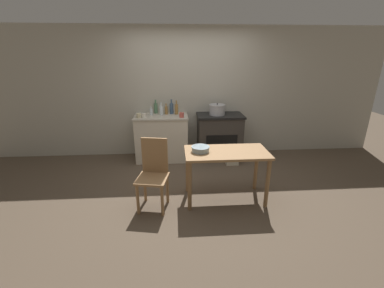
{
  "coord_description": "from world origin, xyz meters",
  "views": [
    {
      "loc": [
        -0.29,
        -3.65,
        2.04
      ],
      "look_at": [
        0.0,
        0.45,
        0.58
      ],
      "focal_mm": 24.0,
      "sensor_mm": 36.0,
      "label": 1
    }
  ],
  "objects_px": {
    "flour_sack": "(232,156)",
    "bottle_center": "(156,108)",
    "work_table": "(226,159)",
    "cup_mid_right": "(144,115)",
    "bottle_far_left": "(166,110)",
    "mixing_bowl_large": "(201,149)",
    "stove": "(219,136)",
    "chair": "(154,172)",
    "bottle_mid_left": "(161,110)",
    "stock_pot": "(217,110)",
    "bottle_left": "(177,109)",
    "cup_far_right": "(139,115)",
    "cup_right": "(182,115)",
    "bottle_center_right": "(172,108)",
    "bottle_center_left": "(151,112)"
  },
  "relations": [
    {
      "from": "flour_sack",
      "to": "bottle_center",
      "type": "bearing_deg",
      "value": 156.84
    },
    {
      "from": "work_table",
      "to": "cup_mid_right",
      "type": "distance_m",
      "value": 1.99
    },
    {
      "from": "work_table",
      "to": "bottle_far_left",
      "type": "height_order",
      "value": "bottle_far_left"
    },
    {
      "from": "mixing_bowl_large",
      "to": "stove",
      "type": "bearing_deg",
      "value": 71.01
    },
    {
      "from": "chair",
      "to": "cup_mid_right",
      "type": "bearing_deg",
      "value": 110.26
    },
    {
      "from": "bottle_mid_left",
      "to": "stove",
      "type": "bearing_deg",
      "value": -1.77
    },
    {
      "from": "stock_pot",
      "to": "bottle_left",
      "type": "xyz_separation_m",
      "value": [
        -0.79,
        0.09,
        0.01
      ]
    },
    {
      "from": "mixing_bowl_large",
      "to": "bottle_left",
      "type": "relative_size",
      "value": 0.92
    },
    {
      "from": "stock_pot",
      "to": "bottle_left",
      "type": "height_order",
      "value": "bottle_left"
    },
    {
      "from": "cup_far_right",
      "to": "stove",
      "type": "bearing_deg",
      "value": 5.55
    },
    {
      "from": "mixing_bowl_large",
      "to": "bottle_center",
      "type": "relative_size",
      "value": 0.94
    },
    {
      "from": "bottle_left",
      "to": "cup_right",
      "type": "relative_size",
      "value": 3.03
    },
    {
      "from": "bottle_center_right",
      "to": "flour_sack",
      "type": "bearing_deg",
      "value": -25.52
    },
    {
      "from": "bottle_mid_left",
      "to": "bottle_center",
      "type": "distance_m",
      "value": 0.21
    },
    {
      "from": "stock_pot",
      "to": "bottle_center_left",
      "type": "height_order",
      "value": "stock_pot"
    },
    {
      "from": "work_table",
      "to": "bottle_center_left",
      "type": "xyz_separation_m",
      "value": [
        -1.16,
        1.67,
        0.33
      ]
    },
    {
      "from": "cup_right",
      "to": "bottle_center_left",
      "type": "bearing_deg",
      "value": 158.93
    },
    {
      "from": "cup_far_right",
      "to": "flour_sack",
      "type": "bearing_deg",
      "value": -8.33
    },
    {
      "from": "stock_pot",
      "to": "bottle_center_right",
      "type": "distance_m",
      "value": 0.9
    },
    {
      "from": "flour_sack",
      "to": "bottle_far_left",
      "type": "distance_m",
      "value": 1.57
    },
    {
      "from": "bottle_mid_left",
      "to": "cup_far_right",
      "type": "relative_size",
      "value": 2.83
    },
    {
      "from": "stock_pot",
      "to": "stove",
      "type": "bearing_deg",
      "value": 11.03
    },
    {
      "from": "stove",
      "to": "cup_right",
      "type": "distance_m",
      "value": 0.93
    },
    {
      "from": "stove",
      "to": "flour_sack",
      "type": "xyz_separation_m",
      "value": [
        0.19,
        -0.41,
        -0.28
      ]
    },
    {
      "from": "work_table",
      "to": "cup_right",
      "type": "distance_m",
      "value": 1.59
    },
    {
      "from": "chair",
      "to": "cup_mid_right",
      "type": "distance_m",
      "value": 1.66
    },
    {
      "from": "flour_sack",
      "to": "bottle_center",
      "type": "distance_m",
      "value": 1.79
    },
    {
      "from": "bottle_center_left",
      "to": "cup_right",
      "type": "distance_m",
      "value": 0.63
    },
    {
      "from": "work_table",
      "to": "flour_sack",
      "type": "distance_m",
      "value": 1.36
    },
    {
      "from": "work_table",
      "to": "bottle_far_left",
      "type": "relative_size",
      "value": 5.43
    },
    {
      "from": "cup_right",
      "to": "bottle_center_right",
      "type": "bearing_deg",
      "value": 120.71
    },
    {
      "from": "bottle_mid_left",
      "to": "stock_pot",
      "type": "bearing_deg",
      "value": -2.53
    },
    {
      "from": "chair",
      "to": "bottle_center_left",
      "type": "xyz_separation_m",
      "value": [
        -0.15,
        1.77,
        0.45
      ]
    },
    {
      "from": "stock_pot",
      "to": "bottle_far_left",
      "type": "xyz_separation_m",
      "value": [
        -1.0,
        0.11,
        -0.02
      ]
    },
    {
      "from": "bottle_center_right",
      "to": "cup_far_right",
      "type": "xyz_separation_m",
      "value": [
        -0.61,
        -0.29,
        -0.07
      ]
    },
    {
      "from": "stove",
      "to": "work_table",
      "type": "bearing_deg",
      "value": -96.68
    },
    {
      "from": "chair",
      "to": "stock_pot",
      "type": "height_order",
      "value": "stock_pot"
    },
    {
      "from": "flour_sack",
      "to": "bottle_left",
      "type": "bearing_deg",
      "value": 155.11
    },
    {
      "from": "stove",
      "to": "bottle_far_left",
      "type": "height_order",
      "value": "bottle_far_left"
    },
    {
      "from": "bottle_left",
      "to": "cup_far_right",
      "type": "xyz_separation_m",
      "value": [
        -0.71,
        -0.23,
        -0.06
      ]
    },
    {
      "from": "mixing_bowl_large",
      "to": "cup_far_right",
      "type": "bearing_deg",
      "value": 124.83
    },
    {
      "from": "stock_pot",
      "to": "bottle_far_left",
      "type": "relative_size",
      "value": 1.47
    },
    {
      "from": "bottle_mid_left",
      "to": "bottle_center_left",
      "type": "height_order",
      "value": "bottle_mid_left"
    },
    {
      "from": "work_table",
      "to": "cup_mid_right",
      "type": "relative_size",
      "value": 15.0
    },
    {
      "from": "bottle_center_left",
      "to": "flour_sack",
      "type": "bearing_deg",
      "value": -16.42
    },
    {
      "from": "cup_far_right",
      "to": "bottle_center_right",
      "type": "bearing_deg",
      "value": 25.15
    },
    {
      "from": "flour_sack",
      "to": "bottle_far_left",
      "type": "bearing_deg",
      "value": 157.94
    },
    {
      "from": "bottle_left",
      "to": "bottle_center",
      "type": "relative_size",
      "value": 1.02
    },
    {
      "from": "stock_pot",
      "to": "bottle_center",
      "type": "relative_size",
      "value": 1.17
    },
    {
      "from": "bottle_far_left",
      "to": "bottle_center",
      "type": "relative_size",
      "value": 0.79
    }
  ]
}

